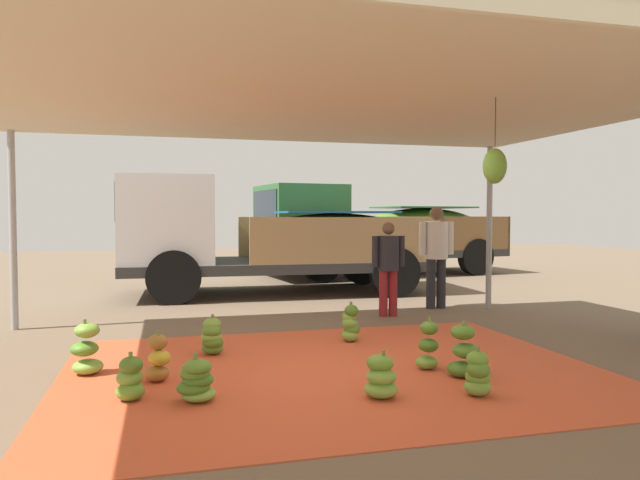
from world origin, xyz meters
name	(u,v)px	position (x,y,z in m)	size (l,w,h in m)	color
ground_plane	(280,321)	(0.00, 3.00, 0.00)	(40.00, 40.00, 0.00)	brown
tarp_orange	(333,370)	(0.00, 0.00, 0.01)	(5.56, 4.27, 0.01)	#D1512D
tent_canopy	(337,100)	(0.01, -0.09, 2.82)	(8.00, 7.00, 2.90)	#9EA0A5
banana_bunch_0	(212,337)	(-1.19, 1.00, 0.21)	(0.36, 0.39, 0.47)	#518428
banana_bunch_1	(381,378)	(0.15, -1.01, 0.19)	(0.42, 0.42, 0.42)	#75A83D
banana_bunch_2	(463,353)	(1.20, -0.58, 0.25)	(0.37, 0.37, 0.57)	#477523
banana_bunch_3	(196,381)	(-1.46, -0.71, 0.19)	(0.37, 0.35, 0.43)	#75A83D
banana_bunch_4	(428,347)	(0.97, -0.23, 0.24)	(0.32, 0.32, 0.56)	#75A83D
banana_bunch_5	(130,380)	(-2.02, -0.51, 0.19)	(0.32, 0.35, 0.43)	#60932D
banana_bunch_6	(351,324)	(0.60, 1.27, 0.24)	(0.31, 0.29, 0.52)	#75A83D
banana_bunch_7	(478,375)	(1.01, -1.19, 0.20)	(0.34, 0.34, 0.45)	#6B9E38
banana_bunch_8	(158,360)	(-1.79, 0.04, 0.22)	(0.33, 0.33, 0.50)	#996628
banana_bunch_9	(86,351)	(-2.50, 0.49, 0.25)	(0.43, 0.41, 0.57)	#75A83D
cargo_truck_main	(265,237)	(0.33, 6.25, 1.19)	(6.41, 2.73, 2.40)	#2D2D2D
cargo_truck_far	(375,231)	(3.84, 9.17, 1.22)	(7.00, 3.25, 2.40)	#2D2D2D
worker_0	(388,261)	(1.79, 3.00, 0.89)	(0.56, 0.34, 1.53)	maroon
worker_1	(436,249)	(2.91, 3.55, 1.04)	(0.66, 0.40, 1.79)	#26262D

